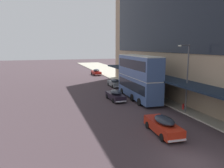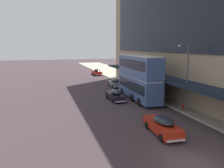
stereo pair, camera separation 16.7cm
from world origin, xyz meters
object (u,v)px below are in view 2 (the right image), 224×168
Objects in this scene: fire_hydrant at (183,106)px; sedan_second_mid at (162,125)px; sedan_second_near at (115,95)px; sedan_oncoming_rear at (115,83)px; sedan_lead_mid at (97,72)px; street_lamp at (186,74)px; transit_bus_kerbside_front at (138,76)px.

sedan_second_mid is at bearing -137.32° from fire_hydrant.
sedan_second_near reaches higher than sedan_oncoming_rear.
sedan_lead_mid is at bearing 82.09° from sedan_second_near.
sedan_lead_mid is 0.59× the size of street_lamp.
fire_hydrant is at bearing -67.28° from transit_bus_kerbside_front.
sedan_lead_mid is at bearing 93.76° from fire_hydrant.
sedan_lead_mid is 40.79m from sedan_second_mid.
sedan_second_mid is (-3.73, -40.62, -0.01)m from sedan_lead_mid.
sedan_second_near is at bearing 130.68° from fire_hydrant.
sedan_oncoming_rear is 17.68m from fire_hydrant.
sedan_second_near is at bearing -97.91° from sedan_lead_mid.
transit_bus_kerbside_front is 7.95m from fire_hydrant.
sedan_lead_mid is at bearing 88.88° from transit_bus_kerbside_front.
sedan_second_mid is 7.11× the size of fire_hydrant.
street_lamp is (1.81, -35.97, 3.77)m from sedan_lead_mid.
street_lamp reaches higher than fire_hydrant.
sedan_lead_mid is at bearing 88.00° from sedan_oncoming_rear.
transit_bus_kerbside_front is 8.16m from street_lamp.
sedan_second_near is 10.60m from street_lamp.
sedan_second_near is 10.76m from sedan_oncoming_rear.
transit_bus_kerbside_front is at bearing -91.12° from sedan_lead_mid.
street_lamp is (2.37, -7.72, 1.15)m from transit_bus_kerbside_front.
sedan_second_near is 9.48m from fire_hydrant.
street_lamp reaches higher than sedan_second_near.
transit_bus_kerbside_front is 2.44× the size of sedan_lead_mid.
fire_hydrant is at bearing -80.50° from sedan_oncoming_rear.
fire_hydrant is (2.30, -35.06, -0.31)m from sedan_lead_mid.
sedan_second_near is (-3.32, 0.37, -2.66)m from transit_bus_kerbside_front.
street_lamp reaches higher than transit_bus_kerbside_front.
sedan_second_near is at bearing 125.09° from street_lamp.
fire_hydrant is at bearing -86.24° from sedan_lead_mid.
sedan_oncoming_rear is (-0.06, 10.62, -2.68)m from transit_bus_kerbside_front.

